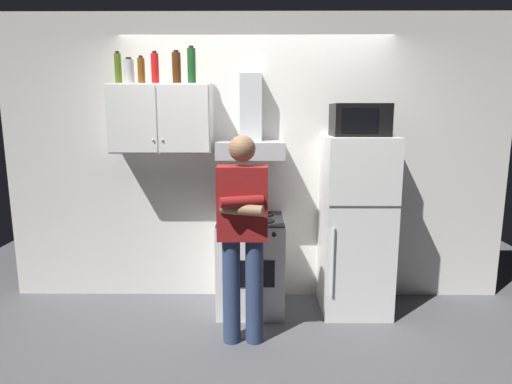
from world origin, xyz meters
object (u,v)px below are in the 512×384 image
(refrigerator, at_px, (356,225))
(bottle_canister_steel, at_px, (129,72))
(bottle_soda_red, at_px, (155,68))
(bottle_olive_oil, at_px, (118,69))
(upper_cabinet, at_px, (162,119))
(bottle_wine_green, at_px, (192,66))
(range_hood, at_px, (251,136))
(bottle_beer_brown, at_px, (141,71))
(microwave, at_px, (360,120))
(person_standing, at_px, (243,232))
(stove_oven, at_px, (251,264))
(bottle_rum_dark, at_px, (177,68))

(refrigerator, bearing_deg, bottle_canister_steel, 175.74)
(bottle_soda_red, distance_m, bottle_olive_oil, 0.33)
(bottle_soda_red, bearing_deg, upper_cabinet, 38.68)
(bottle_olive_oil, bearing_deg, bottle_wine_green, 0.03)
(range_hood, distance_m, bottle_beer_brown, 1.11)
(microwave, bearing_deg, range_hood, 173.54)
(person_standing, relative_size, bottle_canister_steel, 7.06)
(bottle_olive_oil, bearing_deg, person_standing, -33.13)
(stove_oven, xyz_separation_m, bottle_wine_green, (-0.52, 0.12, 1.77))
(bottle_soda_red, bearing_deg, bottle_olive_oil, 175.72)
(bottle_wine_green, relative_size, bottle_canister_steel, 1.40)
(microwave, bearing_deg, bottle_olive_oil, 177.20)
(stove_oven, distance_m, bottle_olive_oil, 2.11)
(refrigerator, height_order, bottle_soda_red, bottle_soda_red)
(refrigerator, xyz_separation_m, microwave, (-0.00, 0.02, 0.94))
(person_standing, bearing_deg, bottle_soda_red, 138.11)
(range_hood, distance_m, microwave, 0.97)
(bottle_beer_brown, bearing_deg, range_hood, 1.23)
(bottle_soda_red, bearing_deg, person_standing, -41.89)
(bottle_beer_brown, distance_m, bottle_wine_green, 0.44)
(bottle_beer_brown, bearing_deg, bottle_olive_oil, 175.45)
(person_standing, bearing_deg, bottle_canister_steel, 143.63)
(stove_oven, xyz_separation_m, bottle_canister_steel, (-1.08, 0.15, 1.73))
(upper_cabinet, relative_size, range_hood, 1.20)
(upper_cabinet, height_order, stove_oven, upper_cabinet)
(upper_cabinet, height_order, bottle_soda_red, bottle_soda_red)
(stove_oven, bearing_deg, person_standing, -94.72)
(stove_oven, xyz_separation_m, range_hood, (0.00, 0.13, 1.16))
(bottle_soda_red, xyz_separation_m, bottle_rum_dark, (0.19, 0.01, 0.00))
(upper_cabinet, xyz_separation_m, bottle_wine_green, (0.28, -0.00, 0.46))
(refrigerator, xyz_separation_m, bottle_soda_red, (-1.78, 0.10, 1.38))
(bottle_rum_dark, bearing_deg, microwave, -3.09)
(bottle_wine_green, height_order, bottle_rum_dark, bottle_wine_green)
(upper_cabinet, distance_m, bottle_canister_steel, 0.50)
(upper_cabinet, relative_size, bottle_rum_dark, 3.15)
(range_hood, xyz_separation_m, refrigerator, (0.95, -0.13, -0.80))
(microwave, height_order, bottle_rum_dark, bottle_rum_dark)
(bottle_soda_red, bearing_deg, refrigerator, -3.12)
(refrigerator, distance_m, microwave, 0.94)
(microwave, distance_m, bottle_rum_dark, 1.66)
(bottle_soda_red, relative_size, bottle_olive_oil, 0.99)
(range_hood, xyz_separation_m, bottle_canister_steel, (-1.08, 0.03, 0.56))
(upper_cabinet, xyz_separation_m, range_hood, (0.80, 0.00, -0.15))
(refrigerator, bearing_deg, bottle_soda_red, 176.88)
(stove_oven, bearing_deg, refrigerator, 0.04)
(bottle_beer_brown, relative_size, bottle_olive_oil, 0.86)
(stove_oven, relative_size, bottle_olive_oil, 3.12)
(upper_cabinet, bearing_deg, bottle_rum_dark, -7.45)
(microwave, bearing_deg, stove_oven, -178.85)
(person_standing, xyz_separation_m, bottle_canister_steel, (-1.03, 0.76, 1.26))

